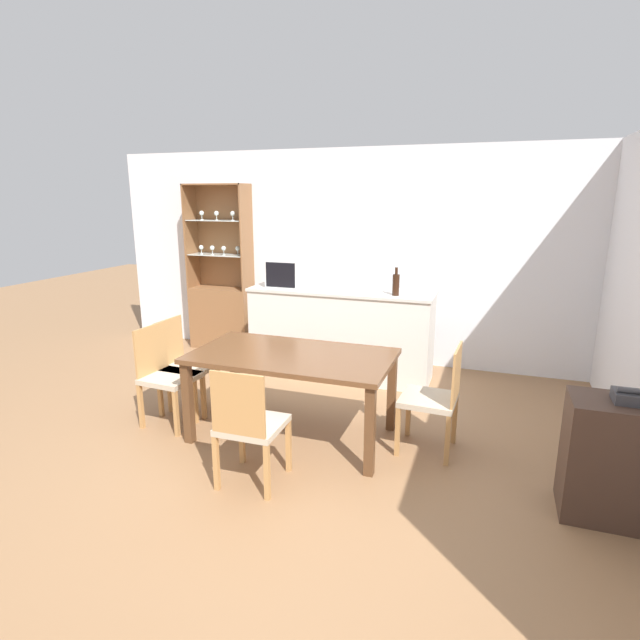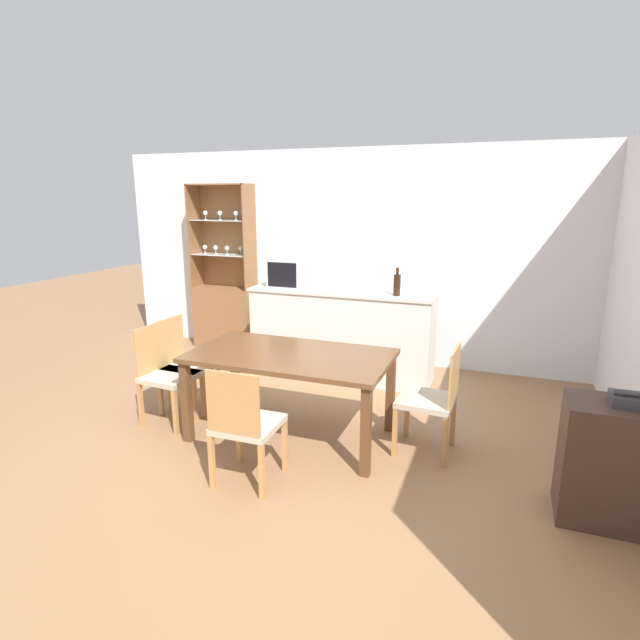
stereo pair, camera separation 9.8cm
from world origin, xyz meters
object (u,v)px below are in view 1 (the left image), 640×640
(dining_chair_side_left_near, at_px, (167,375))
(microwave, at_px, (293,273))
(dining_chair_side_left_far, at_px, (184,366))
(wine_bottle, at_px, (396,284))
(dining_chair_head_near, at_px, (249,425))
(dining_table, at_px, (292,364))
(dining_chair_side_right_far, at_px, (434,398))
(side_cabinet, at_px, (614,460))
(display_cabinet, at_px, (222,303))
(telephone, at_px, (631,397))

(dining_chair_side_left_near, relative_size, microwave, 1.64)
(dining_chair_side_left_far, distance_m, wine_bottle, 2.26)
(dining_chair_side_left_near, height_order, microwave, microwave)
(dining_chair_side_left_far, distance_m, dining_chair_head_near, 1.47)
(microwave, xyz_separation_m, wine_bottle, (1.20, -0.14, -0.04))
(dining_chair_head_near, xyz_separation_m, microwave, (-0.63, 2.36, 0.70))
(dining_table, bearing_deg, dining_chair_side_left_far, 173.18)
(dining_chair_side_right_far, xyz_separation_m, side_cabinet, (1.16, -0.49, -0.06))
(display_cabinet, bearing_deg, telephone, -30.01)
(dining_chair_head_near, bearing_deg, side_cabinet, 9.48)
(dining_chair_side_left_near, xyz_separation_m, microwave, (0.52, 1.71, 0.70))
(side_cabinet, bearing_deg, dining_table, 171.28)
(dining_chair_head_near, bearing_deg, wine_bottle, 74.70)
(dining_chair_side_right_far, bearing_deg, dining_chair_side_left_near, 99.59)
(display_cabinet, xyz_separation_m, dining_table, (1.88, -2.09, 0.04))
(side_cabinet, bearing_deg, display_cabinet, 149.76)
(microwave, xyz_separation_m, side_cabinet, (2.95, -1.93, -0.76))
(dining_chair_head_near, xyz_separation_m, wine_bottle, (0.57, 2.22, 0.66))
(microwave, bearing_deg, dining_chair_head_near, -74.99)
(display_cabinet, distance_m, microwave, 1.45)
(dining_chair_side_right_far, relative_size, microwave, 1.64)
(display_cabinet, xyz_separation_m, wine_bottle, (2.45, -0.65, 0.51))
(telephone, bearing_deg, dining_chair_side_left_near, 176.36)
(display_cabinet, height_order, dining_table, display_cabinet)
(dining_chair_side_left_near, distance_m, telephone, 3.54)
(display_cabinet, bearing_deg, wine_bottle, -14.90)
(side_cabinet, xyz_separation_m, telephone, (0.04, -0.00, 0.43))
(dining_chair_head_near, bearing_deg, dining_table, 89.12)
(side_cabinet, bearing_deg, dining_chair_head_near, -169.58)
(dining_chair_side_left_near, xyz_separation_m, telephone, (3.51, -0.22, 0.37))
(dining_chair_side_right_far, xyz_separation_m, dining_chair_side_left_near, (-2.31, -0.27, 0.00))
(dining_chair_head_near, xyz_separation_m, telephone, (2.36, 0.43, 0.37))
(wine_bottle, xyz_separation_m, telephone, (1.79, -1.79, -0.29))
(dining_chair_side_right_far, distance_m, wine_bottle, 1.58)
(telephone, bearing_deg, microwave, 147.12)
(dining_chair_side_left_far, relative_size, dining_chair_side_right_far, 1.00)
(dining_table, relative_size, wine_bottle, 5.64)
(wine_bottle, relative_size, side_cabinet, 0.37)
(dining_chair_side_right_far, xyz_separation_m, telephone, (1.20, -0.49, 0.37))
(dining_chair_side_left_far, xyz_separation_m, side_cabinet, (3.47, -0.49, -0.06))
(dining_chair_side_left_far, distance_m, side_cabinet, 3.51)
(dining_chair_head_near, relative_size, wine_bottle, 3.02)
(dining_chair_side_right_far, bearing_deg, dining_table, 99.61)
(telephone, bearing_deg, wine_bottle, 134.89)
(display_cabinet, xyz_separation_m, side_cabinet, (4.20, -2.45, -0.21))
(display_cabinet, xyz_separation_m, dining_chair_head_near, (1.88, -2.87, -0.16))
(dining_chair_side_left_far, xyz_separation_m, wine_bottle, (1.72, 1.30, 0.66))
(dining_chair_side_left_far, bearing_deg, microwave, 162.27)
(dining_chair_side_left_far, bearing_deg, dining_table, 85.38)
(dining_chair_side_left_far, height_order, wine_bottle, wine_bottle)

